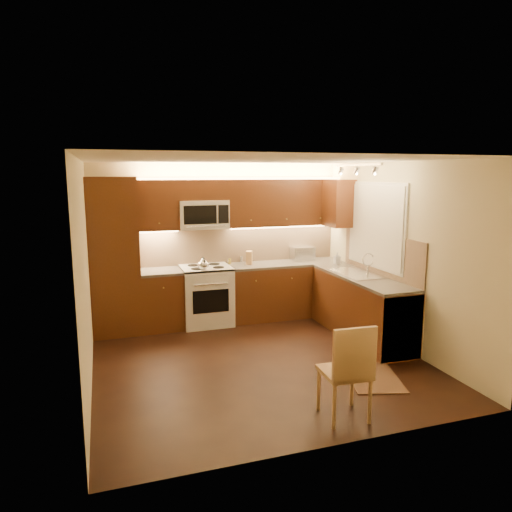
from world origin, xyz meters
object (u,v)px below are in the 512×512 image
object	(u,v)px
kettle	(203,263)
knife_block	(249,258)
toaster_oven	(302,253)
sink	(357,269)
microwave	(203,214)
dining_chair	(344,370)
soap_bottle	(337,258)
stove	(206,295)

from	to	relation	value
kettle	knife_block	size ratio (longest dim) A/B	0.94
kettle	toaster_oven	xyz separation A→B (m)	(1.78, 0.39, -0.01)
sink	knife_block	size ratio (longest dim) A/B	4.11
microwave	toaster_oven	world-z (taller)	microwave
kettle	dining_chair	bearing A→B (deg)	-87.59
soap_bottle	toaster_oven	bearing A→B (deg)	128.24
toaster_oven	sink	bearing A→B (deg)	-76.24
knife_block	dining_chair	world-z (taller)	knife_block
kettle	microwave	bearing A→B (deg)	65.52
soap_bottle	dining_chair	bearing A→B (deg)	-115.96
toaster_oven	microwave	bearing A→B (deg)	-177.97
microwave	dining_chair	distance (m)	3.66
stove	knife_block	xyz separation A→B (m)	(0.74, 0.10, 0.54)
toaster_oven	knife_block	bearing A→B (deg)	-174.64
sink	toaster_oven	bearing A→B (deg)	103.03
microwave	toaster_oven	distance (m)	1.84
sink	knife_block	xyz separation A→B (m)	(-1.26, 1.22, 0.03)
toaster_oven	kettle	bearing A→B (deg)	-166.84
microwave	sink	distance (m)	2.48
sink	knife_block	bearing A→B (deg)	135.99
toaster_oven	dining_chair	distance (m)	3.62
kettle	sink	bearing A→B (deg)	-34.55
microwave	dining_chair	bearing A→B (deg)	-79.25
microwave	toaster_oven	size ratio (longest dim) A/B	2.04
sink	dining_chair	bearing A→B (deg)	-122.53
sink	kettle	size ratio (longest dim) A/B	4.39
stove	sink	distance (m)	2.35
microwave	dining_chair	size ratio (longest dim) A/B	0.79
knife_block	soap_bottle	size ratio (longest dim) A/B	1.11
microwave	soap_bottle	xyz separation A→B (m)	(2.09, -0.47, -0.73)
dining_chair	soap_bottle	bearing A→B (deg)	66.39
microwave	sink	xyz separation A→B (m)	(2.00, -1.26, -0.74)
sink	toaster_oven	xyz separation A→B (m)	(-0.30, 1.30, 0.04)
dining_chair	microwave	bearing A→B (deg)	103.58
soap_bottle	kettle	bearing A→B (deg)	177.45
stove	toaster_oven	distance (m)	1.80
sink	kettle	bearing A→B (deg)	156.53
toaster_oven	soap_bottle	bearing A→B (deg)	-51.51
stove	toaster_oven	bearing A→B (deg)	5.84
toaster_oven	dining_chair	size ratio (longest dim) A/B	0.39
kettle	knife_block	xyz separation A→B (m)	(0.82, 0.32, -0.01)
kettle	dining_chair	distance (m)	3.16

